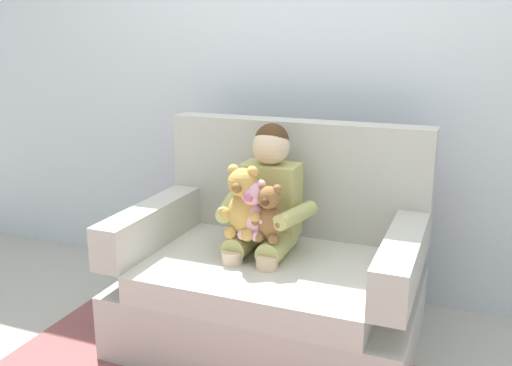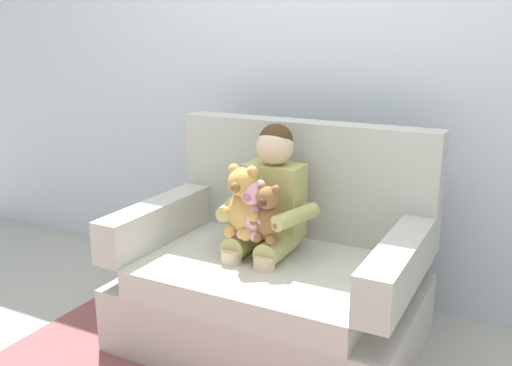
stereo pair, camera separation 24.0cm
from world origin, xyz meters
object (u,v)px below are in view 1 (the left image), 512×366
(plush_brown, at_px, (269,214))
(plush_honey, at_px, (243,204))
(seated_child, at_px, (266,206))
(armchair, at_px, (274,276))
(plush_pink, at_px, (253,211))

(plush_brown, distance_m, plush_honey, 0.13)
(seated_child, xyz_separation_m, plush_brown, (0.07, -0.14, 0.01))
(seated_child, height_order, plush_honey, seated_child)
(armchair, height_order, plush_pink, armchair)
(plush_brown, height_order, plush_pink, plush_pink)
(plush_pink, bearing_deg, plush_honey, 170.14)
(armchair, relative_size, plush_brown, 5.15)
(plush_brown, bearing_deg, armchair, 119.50)
(plush_honey, relative_size, plush_pink, 1.21)
(armchair, bearing_deg, seated_child, 161.83)
(seated_child, relative_size, plush_pink, 3.13)
(seated_child, distance_m, plush_brown, 0.16)
(seated_child, bearing_deg, plush_brown, -68.54)
(armchair, height_order, seated_child, seated_child)
(plush_brown, bearing_deg, seated_child, 137.28)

